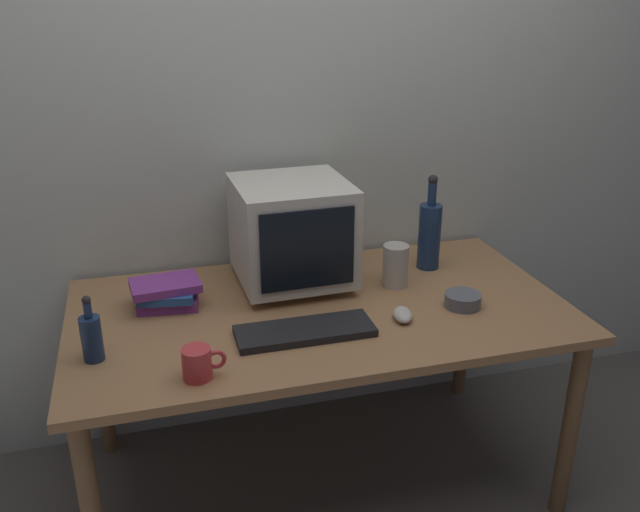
{
  "coord_description": "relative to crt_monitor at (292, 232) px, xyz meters",
  "views": [
    {
      "loc": [
        -0.53,
        -1.9,
        1.7
      ],
      "look_at": [
        0.0,
        0.0,
        0.88
      ],
      "focal_mm": 37.49,
      "sensor_mm": 36.0,
      "label": 1
    }
  ],
  "objects": [
    {
      "name": "ground_plane",
      "position": [
        0.04,
        -0.2,
        -0.9
      ],
      "size": [
        6.0,
        6.0,
        0.0
      ],
      "primitive_type": "plane",
      "color": "#56514C"
    },
    {
      "name": "back_wall",
      "position": [
        0.04,
        0.29,
        0.35
      ],
      "size": [
        4.0,
        0.08,
        2.5
      ],
      "primitive_type": "cube",
      "color": "beige",
      "rests_on": "ground"
    },
    {
      "name": "desk",
      "position": [
        0.04,
        -0.2,
        -0.27
      ],
      "size": [
        1.62,
        0.88,
        0.7
      ],
      "color": "#9E7047",
      "rests_on": "ground"
    },
    {
      "name": "crt_monitor",
      "position": [
        0.0,
        0.0,
        0.0
      ],
      "size": [
        0.39,
        0.4,
        0.37
      ],
      "color": "beige",
      "rests_on": "desk"
    },
    {
      "name": "keyboard",
      "position": [
        -0.05,
        -0.38,
        -0.18
      ],
      "size": [
        0.42,
        0.15,
        0.02
      ],
      "primitive_type": "cube",
      "rotation": [
        0.0,
        0.0,
        -0.0
      ],
      "color": "black",
      "rests_on": "desk"
    },
    {
      "name": "computer_mouse",
      "position": [
        0.27,
        -0.37,
        -0.17
      ],
      "size": [
        0.08,
        0.11,
        0.04
      ],
      "primitive_type": "ellipsoid",
      "rotation": [
        0.0,
        0.0,
        -0.24
      ],
      "color": "beige",
      "rests_on": "desk"
    },
    {
      "name": "bottle_tall",
      "position": [
        0.52,
        0.0,
        -0.06
      ],
      "size": [
        0.08,
        0.08,
        0.36
      ],
      "color": "navy",
      "rests_on": "desk"
    },
    {
      "name": "bottle_short",
      "position": [
        -0.66,
        -0.36,
        -0.12
      ],
      "size": [
        0.06,
        0.06,
        0.2
      ],
      "color": "navy",
      "rests_on": "desk"
    },
    {
      "name": "book_stack",
      "position": [
        -0.44,
        -0.07,
        -0.15
      ],
      "size": [
        0.23,
        0.18,
        0.09
      ],
      "color": "#843893",
      "rests_on": "desk"
    },
    {
      "name": "mug",
      "position": [
        -0.39,
        -0.53,
        -0.15
      ],
      "size": [
        0.12,
        0.08,
        0.09
      ],
      "color": "#CC383D",
      "rests_on": "desk"
    },
    {
      "name": "cd_spindle",
      "position": [
        0.5,
        -0.33,
        -0.17
      ],
      "size": [
        0.12,
        0.12,
        0.04
      ],
      "primitive_type": "cylinder",
      "color": "#595B66",
      "rests_on": "desk"
    },
    {
      "name": "metal_canister",
      "position": [
        0.34,
        -0.11,
        -0.12
      ],
      "size": [
        0.09,
        0.09,
        0.15
      ],
      "primitive_type": "cylinder",
      "color": "#B7B2A8",
      "rests_on": "desk"
    }
  ]
}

